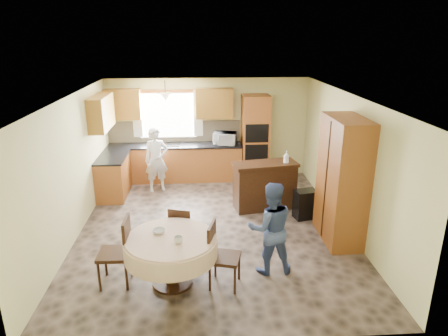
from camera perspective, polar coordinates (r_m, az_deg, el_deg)
name	(u,v)px	position (r m, az deg, el deg)	size (l,w,h in m)	color
floor	(214,228)	(7.72, -1.48, -8.50)	(5.00, 6.00, 0.01)	brown
ceiling	(213,97)	(6.94, -1.65, 10.16)	(5.00, 6.00, 0.01)	white
wall_back	(208,128)	(10.12, -2.25, 5.69)	(5.00, 0.02, 2.50)	#D0CC85
wall_front	(224,251)	(4.49, 0.02, -11.83)	(5.00, 0.02, 2.50)	#D0CC85
wall_left	(73,169)	(7.57, -20.83, -0.09)	(0.02, 6.00, 2.50)	#D0CC85
wall_right	(348,163)	(7.74, 17.27, 0.70)	(0.02, 6.00, 2.50)	#D0CC85
window	(168,115)	(10.06, -8.03, 7.47)	(1.40, 0.03, 1.10)	white
curtain_left	(137,114)	(10.08, -12.35, 7.54)	(0.22, 0.02, 1.15)	white
curtain_right	(198,113)	(9.97, -3.72, 7.81)	(0.22, 0.02, 1.15)	white
base_cab_back	(175,163)	(10.07, -6.98, 0.70)	(3.30, 0.60, 0.88)	#B46530
counter_back	(174,145)	(9.93, -7.09, 3.22)	(3.30, 0.64, 0.04)	black
base_cab_left	(114,177)	(9.40, -15.50, -1.19)	(0.60, 1.20, 0.88)	#B46530
counter_left	(112,157)	(9.26, -15.74, 1.49)	(0.64, 1.20, 0.04)	black
backsplash	(175,132)	(10.15, -7.07, 5.18)	(3.30, 0.02, 0.55)	tan
wall_cab_left	(123,104)	(9.99, -14.25, 8.82)	(0.85, 0.33, 0.72)	#B3832C
wall_cab_right	(214,103)	(9.84, -1.39, 9.24)	(0.90, 0.33, 0.72)	#B3832C
wall_cab_side	(101,113)	(9.05, -17.15, 7.58)	(0.33, 1.20, 0.72)	#B3832C
oven_tower	(255,138)	(9.97, 4.46, 4.31)	(0.66, 0.62, 2.12)	#B46530
oven_upper	(257,133)	(9.62, 4.75, 4.94)	(0.56, 0.01, 0.45)	black
oven_lower	(257,153)	(9.75, 4.67, 2.08)	(0.56, 0.01, 0.45)	black
pendant	(165,97)	(9.50, -8.36, 9.98)	(0.36, 0.36, 0.18)	beige
sideboard	(265,187)	(8.42, 5.82, -2.71)	(1.31, 0.54, 0.94)	#391F0F
space_heater	(305,204)	(8.15, 11.55, -5.08)	(0.43, 0.30, 0.59)	black
cupboard	(343,181)	(7.20, 16.58, -1.76)	(0.58, 1.16, 2.22)	#B46530
dining_table	(171,248)	(5.91, -7.57, -11.24)	(1.35, 1.35, 0.77)	#391F0F
chair_left	(120,248)	(6.08, -14.68, -11.02)	(0.46, 0.46, 1.04)	#391F0F
chair_back	(182,229)	(6.63, -6.07, -8.69)	(0.48, 0.48, 0.89)	#391F0F
chair_right	(219,252)	(5.87, -0.67, -11.91)	(0.52, 0.52, 0.98)	#391F0F
framed_picture	(333,133)	(8.38, 15.35, 4.89)	(0.06, 0.59, 0.49)	gold
microwave	(225,138)	(9.85, 0.11, 4.25)	(0.54, 0.37, 0.30)	silver
person_sink	(156,160)	(9.35, -9.63, 1.15)	(0.55, 0.36, 1.50)	silver
person_dining	(270,228)	(6.14, 6.62, -8.52)	(0.72, 0.56, 1.47)	#3D4E86
bowl_sideboard	(255,165)	(8.22, 4.47, 0.48)	(0.23, 0.23, 0.06)	#B2B2B2
bottle_sideboard	(286,158)	(8.30, 8.89, 1.39)	(0.12, 0.12, 0.31)	silver
cup_table	(178,240)	(5.65, -6.53, -10.14)	(0.12, 0.12, 0.10)	#B2B2B2
bowl_table	(159,231)	(5.96, -9.29, -8.91)	(0.19, 0.19, 0.06)	#B2B2B2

